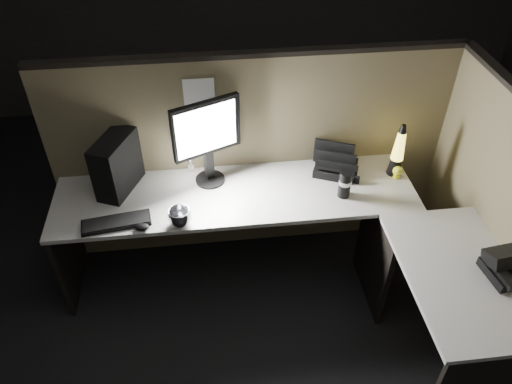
{
  "coord_description": "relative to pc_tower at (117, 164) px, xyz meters",
  "views": [
    {
      "loc": [
        -0.3,
        -1.83,
        2.78
      ],
      "look_at": [
        -0.05,
        0.35,
        0.94
      ],
      "focal_mm": 35.0,
      "sensor_mm": 36.0,
      "label": 1
    }
  ],
  "objects": [
    {
      "name": "floor",
      "position": [
        0.87,
        -0.75,
        -0.92
      ],
      "size": [
        6.0,
        6.0,
        0.0
      ],
      "primitive_type": "plane",
      "color": "black",
      "rests_on": "ground"
    },
    {
      "name": "room_shell",
      "position": [
        0.87,
        -0.75,
        0.7
      ],
      "size": [
        6.0,
        6.0,
        6.0
      ],
      "color": "silver",
      "rests_on": "ground"
    },
    {
      "name": "partition_back",
      "position": [
        0.87,
        0.18,
        -0.17
      ],
      "size": [
        2.66,
        0.06,
        1.5
      ],
      "primitive_type": "cube",
      "color": "brown",
      "rests_on": "ground"
    },
    {
      "name": "partition_right",
      "position": [
        2.2,
        -0.65,
        -0.17
      ],
      "size": [
        0.06,
        1.66,
        1.5
      ],
      "primitive_type": "cube",
      "color": "brown",
      "rests_on": "ground"
    },
    {
      "name": "desk",
      "position": [
        1.05,
        -0.49,
        -0.33
      ],
      "size": [
        2.6,
        1.6,
        0.73
      ],
      "color": "#BBB9B1",
      "rests_on": "ground"
    },
    {
      "name": "pc_tower",
      "position": [
        0.0,
        0.0,
        0.0
      ],
      "size": [
        0.29,
        0.39,
        0.37
      ],
      "primitive_type": "cube",
      "rotation": [
        0.0,
        0.0,
        -0.41
      ],
      "color": "black",
      "rests_on": "desk"
    },
    {
      "name": "monitor",
      "position": [
        0.57,
        0.02,
        0.16
      ],
      "size": [
        0.43,
        0.22,
        0.58
      ],
      "rotation": [
        0.0,
        0.0,
        0.41
      ],
      "color": "black",
      "rests_on": "desk"
    },
    {
      "name": "keyboard",
      "position": [
        -0.0,
        -0.34,
        -0.18
      ],
      "size": [
        0.42,
        0.19,
        0.02
      ],
      "primitive_type": "cube",
      "rotation": [
        0.0,
        0.0,
        0.15
      ],
      "color": "black",
      "rests_on": "desk"
    },
    {
      "name": "mouse",
      "position": [
        0.15,
        -0.41,
        -0.17
      ],
      "size": [
        0.09,
        0.07,
        0.03
      ],
      "primitive_type": "ellipsoid",
      "rotation": [
        0.0,
        0.0,
        -0.09
      ],
      "color": "black",
      "rests_on": "desk"
    },
    {
      "name": "clip_lamp",
      "position": [
        0.45,
        0.08,
        -0.06
      ],
      "size": [
        0.04,
        0.17,
        0.21
      ],
      "color": "silver",
      "rests_on": "desk"
    },
    {
      "name": "organizer",
      "position": [
        1.41,
        0.02,
        -0.14
      ],
      "size": [
        0.34,
        0.32,
        0.2
      ],
      "rotation": [
        0.0,
        0.0,
        -0.41
      ],
      "color": "black",
      "rests_on": "desk"
    },
    {
      "name": "lava_lamp",
      "position": [
        1.79,
        -0.06,
        -0.03
      ],
      "size": [
        0.1,
        0.1,
        0.38
      ],
      "color": "black",
      "rests_on": "desk"
    },
    {
      "name": "travel_mug",
      "position": [
        1.4,
        -0.25,
        -0.09
      ],
      "size": [
        0.08,
        0.08,
        0.18
      ],
      "primitive_type": "cylinder",
      "color": "black",
      "rests_on": "desk"
    },
    {
      "name": "steel_mug",
      "position": [
        0.38,
        -0.39,
        -0.13
      ],
      "size": [
        0.16,
        0.16,
        0.11
      ],
      "primitive_type": "imported",
      "rotation": [
        0.0,
        0.0,
        0.23
      ],
      "color": "#B5B5BC",
      "rests_on": "desk"
    },
    {
      "name": "figurine",
      "position": [
        1.79,
        -0.11,
        -0.13
      ],
      "size": [
        0.06,
        0.06,
        0.06
      ],
      "primitive_type": "sphere",
      "color": "#F6FB27",
      "rests_on": "desk"
    },
    {
      "name": "pinned_paper",
      "position": [
        0.54,
        0.15,
        0.34
      ],
      "size": [
        0.19,
        0.0,
        0.27
      ],
      "primitive_type": "cube",
      "color": "white",
      "rests_on": "partition_back"
    },
    {
      "name": "desk_phone",
      "position": [
        2.11,
        -0.97,
        -0.13
      ],
      "size": [
        0.28,
        0.28,
        0.15
      ],
      "rotation": [
        0.0,
        0.0,
        0.13
      ],
      "color": "black",
      "rests_on": "desk"
    }
  ]
}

